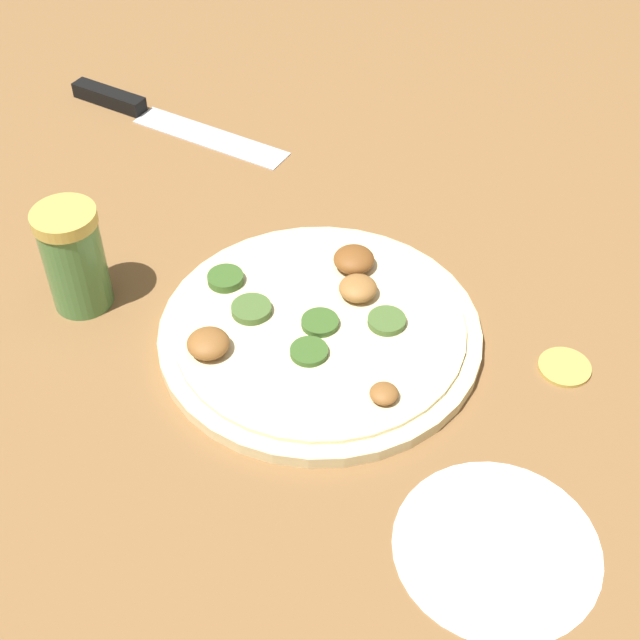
{
  "coord_description": "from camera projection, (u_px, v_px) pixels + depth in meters",
  "views": [
    {
      "loc": [
        -0.14,
        0.53,
        0.56
      ],
      "look_at": [
        0.0,
        0.0,
        0.02
      ],
      "focal_mm": 50.0,
      "sensor_mm": 36.0,
      "label": 1
    }
  ],
  "objects": [
    {
      "name": "ground_plane",
      "position": [
        320.0,
        338.0,
        0.79
      ],
      "size": [
        3.0,
        3.0,
        0.0
      ],
      "primitive_type": "plane",
      "color": "brown"
    },
    {
      "name": "pizza",
      "position": [
        319.0,
        329.0,
        0.78
      ],
      "size": [
        0.28,
        0.28,
        0.03
      ],
      "color": "beige",
      "rests_on": "ground_plane"
    },
    {
      "name": "knife",
      "position": [
        142.0,
        110.0,
        1.04
      ],
      "size": [
        0.29,
        0.1,
        0.02
      ],
      "rotation": [
        0.0,
        0.0,
        2.88
      ],
      "color": "silver",
      "rests_on": "ground_plane"
    },
    {
      "name": "spice_jar",
      "position": [
        74.0,
        258.0,
        0.78
      ],
      "size": [
        0.06,
        0.06,
        0.1
      ],
      "color": "#4C7F42",
      "rests_on": "ground_plane"
    },
    {
      "name": "loose_cap",
      "position": [
        565.0,
        366.0,
        0.76
      ],
      "size": [
        0.04,
        0.04,
        0.01
      ],
      "color": "gold",
      "rests_on": "ground_plane"
    },
    {
      "name": "flour_patch",
      "position": [
        497.0,
        547.0,
        0.64
      ],
      "size": [
        0.15,
        0.15,
        0.0
      ],
      "color": "white",
      "rests_on": "ground_plane"
    }
  ]
}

